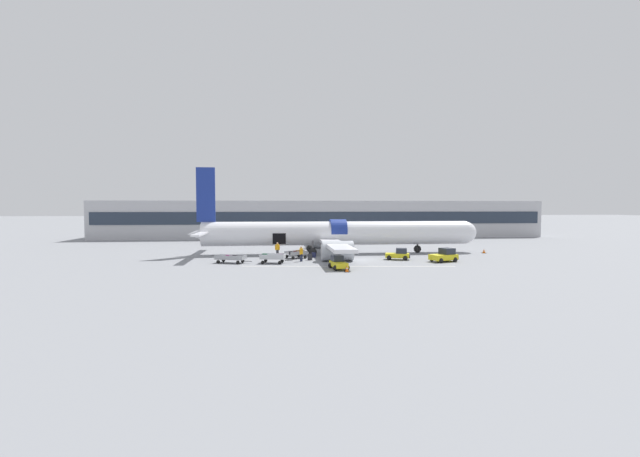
{
  "coord_description": "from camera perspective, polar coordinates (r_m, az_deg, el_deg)",
  "views": [
    {
      "loc": [
        -10.38,
        -50.46,
        6.43
      ],
      "look_at": [
        -4.53,
        2.97,
        3.64
      ],
      "focal_mm": 24.0,
      "sensor_mm": 36.0,
      "label": 1
    }
  ],
  "objects": [
    {
      "name": "ground_plane",
      "position": [
        51.92,
        5.35,
        -4.16
      ],
      "size": [
        500.0,
        500.0,
        0.0
      ],
      "primitive_type": "plane",
      "color": "gray"
    },
    {
      "name": "apron_marking_line",
      "position": [
        46.15,
        3.85,
        -5.05
      ],
      "size": [
        22.77,
        2.76,
        0.01
      ],
      "color": "silver",
      "rests_on": "ground_plane"
    },
    {
      "name": "terminal_strip",
      "position": [
        91.29,
        0.28,
        1.3
      ],
      "size": [
        90.89,
        13.82,
        7.53
      ],
      "color": "#B2B2B7",
      "rests_on": "ground_plane"
    },
    {
      "name": "airplane",
      "position": [
        58.01,
        1.83,
        -0.76
      ],
      "size": [
        39.53,
        30.82,
        11.52
      ],
      "color": "silver",
      "rests_on": "ground_plane"
    },
    {
      "name": "baggage_tug_lead",
      "position": [
        44.08,
        2.45,
        -4.64
      ],
      "size": [
        1.99,
        3.18,
        1.38
      ],
      "color": "yellow",
      "rests_on": "ground_plane"
    },
    {
      "name": "baggage_tug_mid",
      "position": [
        51.84,
        16.25,
        -3.51
      ],
      "size": [
        3.5,
        2.74,
        1.58
      ],
      "color": "yellow",
      "rests_on": "ground_plane"
    },
    {
      "name": "baggage_tug_rear",
      "position": [
        52.49,
        10.42,
        -3.46
      ],
      "size": [
        3.14,
        2.27,
        1.4
      ],
      "color": "yellow",
      "rests_on": "ground_plane"
    },
    {
      "name": "baggage_cart_loading",
      "position": [
        53.01,
        -3.13,
        -3.45
      ],
      "size": [
        3.37,
        2.58,
        1.03
      ],
      "color": "#999BA0",
      "rests_on": "ground_plane"
    },
    {
      "name": "baggage_cart_queued",
      "position": [
        49.66,
        -11.73,
        -4.01
      ],
      "size": [
        4.3,
        2.46,
        0.9
      ],
      "color": "#999BA0",
      "rests_on": "ground_plane"
    },
    {
      "name": "baggage_cart_empty",
      "position": [
        48.72,
        -6.29,
        -4.0
      ],
      "size": [
        3.75,
        2.38,
        1.09
      ],
      "color": "#B7BABF",
      "rests_on": "ground_plane"
    },
    {
      "name": "ground_crew_loader_a",
      "position": [
        52.41,
        0.33,
        -3.1
      ],
      "size": [
        0.46,
        0.59,
        1.69
      ],
      "color": "#1E2338",
      "rests_on": "ground_plane"
    },
    {
      "name": "ground_crew_loader_b",
      "position": [
        54.9,
        -5.7,
        -2.76
      ],
      "size": [
        0.64,
        0.53,
        1.84
      ],
      "color": "#2D2D33",
      "rests_on": "ground_plane"
    },
    {
      "name": "ground_crew_driver",
      "position": [
        50.03,
        -2.52,
        -3.34
      ],
      "size": [
        0.56,
        0.59,
        1.78
      ],
      "color": "#1E2338",
      "rests_on": "ground_plane"
    },
    {
      "name": "suitcase_on_tarmac_upright",
      "position": [
        53.8,
        -0.83,
        -3.54
      ],
      "size": [
        0.54,
        0.45,
        0.77
      ],
      "color": "#1E2347",
      "rests_on": "ground_plane"
    },
    {
      "name": "suitcase_on_tarmac_spare",
      "position": [
        51.24,
        -1.36,
        -3.81
      ],
      "size": [
        0.55,
        0.25,
        0.87
      ],
      "color": "#2D2D33",
      "rests_on": "ground_plane"
    },
    {
      "name": "safety_cone_nose",
      "position": [
        63.06,
        21.01,
        -2.84
      ],
      "size": [
        0.6,
        0.6,
        0.57
      ],
      "color": "black",
      "rests_on": "ground_plane"
    },
    {
      "name": "safety_cone_engine_left",
      "position": [
        42.1,
        3.6,
        -5.38
      ],
      "size": [
        0.5,
        0.5,
        0.69
      ],
      "color": "black",
      "rests_on": "ground_plane"
    },
    {
      "name": "safety_cone_wingtip",
      "position": [
        51.06,
        4.11,
        -3.91
      ],
      "size": [
        0.49,
        0.49,
        0.69
      ],
      "color": "black",
      "rests_on": "ground_plane"
    }
  ]
}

